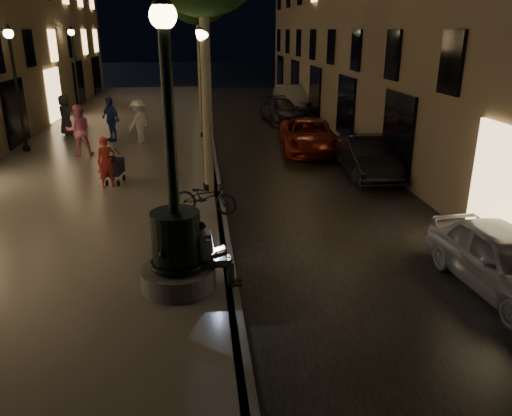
{
  "coord_description": "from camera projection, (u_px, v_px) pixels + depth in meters",
  "views": [
    {
      "loc": [
        -0.51,
        -6.51,
        4.79
      ],
      "look_at": [
        0.59,
        3.0,
        1.36
      ],
      "focal_mm": 35.0,
      "sensor_mm": 36.0,
      "label": 1
    }
  ],
  "objects": [
    {
      "name": "car_third",
      "position": [
        309.0,
        136.0,
        20.6
      ],
      "size": [
        2.63,
        4.93,
        1.32
      ],
      "primitive_type": "imported",
      "rotation": [
        0.0,
        0.0,
        -0.1
      ],
      "color": "maroon",
      "rests_on": "ground"
    },
    {
      "name": "lamp_left_c",
      "position": [
        74.0,
        59.0,
        28.32
      ],
      "size": [
        0.36,
        0.36,
        4.81
      ],
      "color": "black",
      "rests_on": "promenade"
    },
    {
      "name": "car_second",
      "position": [
        367.0,
        157.0,
        17.13
      ],
      "size": [
        1.65,
        4.13,
        1.34
      ],
      "primitive_type": "imported",
      "rotation": [
        0.0,
        0.0,
        -0.06
      ],
      "color": "black",
      "rests_on": "ground"
    },
    {
      "name": "car_front",
      "position": [
        505.0,
        260.0,
        9.51
      ],
      "size": [
        1.78,
        3.86,
        1.28
      ],
      "primitive_type": "imported",
      "rotation": [
        0.0,
        0.0,
        0.07
      ],
      "color": "#A3A7AB",
      "rests_on": "ground"
    },
    {
      "name": "car_fifth",
      "position": [
        290.0,
        98.0,
        30.97
      ],
      "size": [
        1.79,
        4.72,
        1.54
      ],
      "primitive_type": "imported",
      "rotation": [
        0.0,
        0.0,
        -0.03
      ],
      "color": "#ACABA6",
      "rests_on": "ground"
    },
    {
      "name": "lamp_curb_b",
      "position": [
        201.0,
        68.0,
        21.6
      ],
      "size": [
        0.36,
        0.36,
        4.81
      ],
      "color": "black",
      "rests_on": "promenade"
    },
    {
      "name": "lamp_curb_a",
      "position": [
        205.0,
        88.0,
        14.12
      ],
      "size": [
        0.36,
        0.36,
        4.81
      ],
      "color": "black",
      "rests_on": "promenade"
    },
    {
      "name": "lamp_left_b",
      "position": [
        15.0,
        73.0,
        18.97
      ],
      "size": [
        0.36,
        0.36,
        4.81
      ],
      "color": "black",
      "rests_on": "promenade"
    },
    {
      "name": "ground",
      "position": [
        211.0,
        146.0,
        21.79
      ],
      "size": [
        120.0,
        120.0,
        0.0
      ],
      "primitive_type": "plane",
      "color": "black",
      "rests_on": "ground"
    },
    {
      "name": "curb_strip",
      "position": [
        211.0,
        144.0,
        21.76
      ],
      "size": [
        0.25,
        45.0,
        0.2
      ],
      "primitive_type": "cube",
      "color": "#59595B",
      "rests_on": "ground"
    },
    {
      "name": "pedestrian_red",
      "position": [
        106.0,
        162.0,
        15.14
      ],
      "size": [
        0.67,
        0.56,
        1.57
      ],
      "primitive_type": "imported",
      "rotation": [
        0.0,
        0.0,
        0.39
      ],
      "color": "#AB2A22",
      "rests_on": "promenade"
    },
    {
      "name": "stroller",
      "position": [
        114.0,
        167.0,
        15.58
      ],
      "size": [
        0.55,
        1.07,
        1.08
      ],
      "rotation": [
        0.0,
        0.0,
        -0.15
      ],
      "color": "black",
      "rests_on": "promenade"
    },
    {
      "name": "tree_far",
      "position": [
        199.0,
        0.0,
        29.88
      ],
      "size": [
        3.0,
        3.0,
        7.5
      ],
      "color": "#6B604C",
      "rests_on": "promenade"
    },
    {
      "name": "pedestrian_pink",
      "position": [
        79.0,
        130.0,
        19.03
      ],
      "size": [
        1.09,
        0.94,
        1.94
      ],
      "primitive_type": "imported",
      "rotation": [
        0.0,
        0.0,
        3.39
      ],
      "color": "pink",
      "rests_on": "promenade"
    },
    {
      "name": "lamp_curb_c",
      "position": [
        200.0,
        58.0,
        29.08
      ],
      "size": [
        0.36,
        0.36,
        4.81
      ],
      "color": "black",
      "rests_on": "promenade"
    },
    {
      "name": "lamp_curb_d",
      "position": [
        199.0,
        52.0,
        36.56
      ],
      "size": [
        0.36,
        0.36,
        4.81
      ],
      "color": "black",
      "rests_on": "promenade"
    },
    {
      "name": "pedestrian_dark",
      "position": [
        65.0,
        115.0,
        22.78
      ],
      "size": [
        0.73,
        0.98,
        1.82
      ],
      "primitive_type": "imported",
      "rotation": [
        0.0,
        0.0,
        1.76
      ],
      "color": "#37363C",
      "rests_on": "promenade"
    },
    {
      "name": "bicycle",
      "position": [
        206.0,
        197.0,
        13.09
      ],
      "size": [
        1.8,
        1.14,
        0.89
      ],
      "primitive_type": "imported",
      "rotation": [
        0.0,
        0.0,
        1.22
      ],
      "color": "black",
      "rests_on": "promenade"
    },
    {
      "name": "fountain_lamppost",
      "position": [
        176.0,
        237.0,
        9.12
      ],
      "size": [
        1.4,
        1.4,
        5.21
      ],
      "color": "#59595B",
      "rests_on": "promenade"
    },
    {
      "name": "promenade",
      "position": [
        117.0,
        146.0,
        21.33
      ],
      "size": [
        8.0,
        45.0,
        0.2
      ],
      "primitive_type": "cube",
      "color": "slate",
      "rests_on": "ground"
    },
    {
      "name": "seated_man_laptop",
      "position": [
        210.0,
        252.0,
        9.29
      ],
      "size": [
        0.92,
        0.31,
        1.29
      ],
      "color": "#9C8E6F",
      "rests_on": "promenade"
    },
    {
      "name": "pedestrian_blue",
      "position": [
        111.0,
        119.0,
        21.53
      ],
      "size": [
        1.1,
        1.12,
        1.89
      ],
      "primitive_type": "imported",
      "rotation": [
        0.0,
        0.0,
        5.48
      ],
      "color": "navy",
      "rests_on": "promenade"
    },
    {
      "name": "pedestrian_white",
      "position": [
        138.0,
        122.0,
        21.13
      ],
      "size": [
        1.19,
        1.36,
        1.82
      ],
      "primitive_type": "imported",
      "rotation": [
        0.0,
        0.0,
        4.16
      ],
      "color": "white",
      "rests_on": "promenade"
    },
    {
      "name": "car_rear",
      "position": [
        281.0,
        111.0,
        27.26
      ],
      "size": [
        2.09,
        4.36,
        1.22
      ],
      "primitive_type": "imported",
      "rotation": [
        0.0,
        0.0,
        0.09
      ],
      "color": "#2F2F34",
      "rests_on": "ground"
    },
    {
      "name": "tree_third",
      "position": [
        198.0,
        0.0,
        24.36
      ],
      "size": [
        3.0,
        3.0,
        7.2
      ],
      "color": "#6B604C",
      "rests_on": "promenade"
    },
    {
      "name": "cobble_lane",
      "position": [
        279.0,
        144.0,
        22.11
      ],
      "size": [
        6.0,
        45.0,
        0.02
      ],
      "primitive_type": "cube",
      "color": "black",
      "rests_on": "ground"
    }
  ]
}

